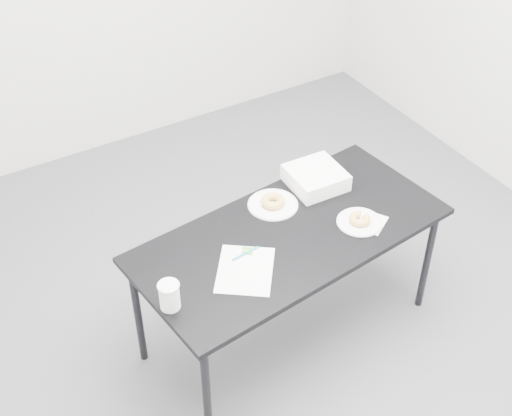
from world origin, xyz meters
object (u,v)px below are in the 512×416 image
plate_near (359,222)px  donut_near (360,219)px  scorecard (245,270)px  pen (245,253)px  plate_far (273,205)px  donut_far (273,201)px  bakery_box (316,178)px  table (290,241)px  coffee_cup (169,296)px

plate_near → donut_near: 0.02m
scorecard → pen: bearing=96.0°
plate_near → plate_far: 0.43m
donut_far → scorecard: bearing=-136.8°
plate_far → donut_far: bearing=-90.0°
donut_near → bakery_box: bakery_box is taller
plate_near → donut_far: (-0.28, 0.32, 0.02)m
plate_far → bakery_box: (0.27, 0.03, 0.04)m
plate_far → table: bearing=-99.4°
plate_near → plate_far: plate_near is taller
table → coffee_cup: bearing=-175.1°
coffee_cup → scorecard: bearing=4.3°
pen → plate_far: bearing=32.3°
pen → donut_far: bearing=32.3°
plate_near → pen: bearing=171.4°
donut_near → bakery_box: size_ratio=0.39×
coffee_cup → donut_far: bearing=26.0°
plate_near → donut_near: (0.00, 0.00, 0.02)m
table → bakery_box: 0.41m
donut_near → donut_far: bearing=131.2°
pen → coffee_cup: bearing=-171.6°
scorecard → donut_far: bearing=79.6°
plate_near → donut_far: 0.43m
bakery_box → donut_near: bearing=-86.0°
donut_far → coffee_cup: bearing=-154.0°
pen → scorecard: bearing=-127.0°
scorecard → bakery_box: (0.62, 0.35, 0.04)m
scorecard → donut_far: size_ratio=2.62×
plate_near → bakery_box: 0.36m
table → coffee_cup: size_ratio=12.11×
plate_near → bakery_box: bearing=91.6°
donut_near → plate_far: bearing=131.2°
plate_far → coffee_cup: 0.80m
scorecard → bakery_box: 0.71m
table → scorecard: scorecard is taller
scorecard → donut_near: bearing=36.3°
pen → donut_near: (0.58, -0.09, 0.02)m
plate_near → scorecard: bearing=179.9°
plate_near → donut_near: size_ratio=2.13×
pen → donut_far: (0.29, 0.24, 0.02)m
table → donut_near: bearing=-25.6°
donut_near → donut_far: 0.43m
plate_far → coffee_cup: bearing=-154.0°
plate_far → donut_far: 0.02m
donut_far → donut_near: bearing=-48.8°
pen → bakery_box: (0.56, 0.27, 0.04)m
table → donut_far: 0.23m
plate_near → donut_far: size_ratio=1.87×
plate_near → plate_far: bearing=131.2°
bakery_box → pen: bearing=-152.2°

